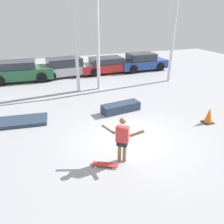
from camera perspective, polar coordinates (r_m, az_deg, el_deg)
ground_plane at (r=8.47m, az=4.74°, el=-7.09°), size 36.00×36.00×0.00m
skateboarder at (r=6.87m, az=2.71°, el=-6.78°), size 1.16×0.90×1.57m
skateboard at (r=7.09m, az=-1.81°, el=-13.52°), size 0.82×0.57×0.08m
grind_box at (r=10.65m, az=2.31°, el=1.19°), size 1.97×0.88×0.42m
manual_pad at (r=10.41m, az=-22.78°, el=-2.24°), size 2.36×1.31×0.15m
canopy_support_left at (r=12.80m, az=-22.01°, el=20.91°), size 5.36×0.20×6.66m
canopy_support_right at (r=14.28m, az=6.93°, el=22.58°), size 5.36×0.20×6.66m
parked_car_green at (r=16.78m, az=-22.81°, el=9.79°), size 4.41×2.14×1.41m
parked_car_silver at (r=17.13m, az=-11.85°, el=11.34°), size 4.59×2.19×1.37m
parked_car_red at (r=17.83m, az=-1.09°, el=12.16°), size 4.51×1.96×1.22m
parked_car_blue at (r=18.80m, az=7.88°, el=12.81°), size 4.02×1.88×1.39m
traffic_cone at (r=10.40m, az=23.97°, el=-0.86°), size 0.43×0.43×0.70m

